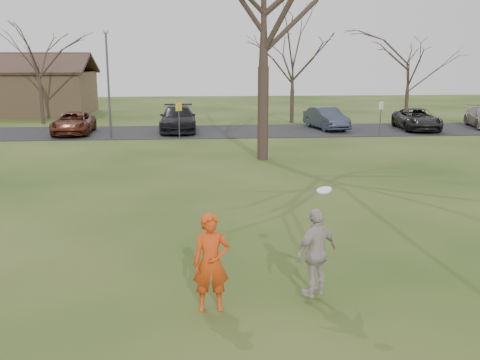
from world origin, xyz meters
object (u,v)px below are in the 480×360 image
player_defender (211,263)px  big_tree (264,1)px  lamp_post (108,69)px  catching_play (316,252)px  car_6 (417,119)px  car_3 (178,119)px  car_5 (326,118)px  car_2 (74,123)px

player_defender → big_tree: 16.59m
lamp_post → catching_play: bearing=-72.5°
car_6 → lamp_post: bearing=-167.1°
car_3 → lamp_post: size_ratio=0.88×
car_3 → player_defender: bearing=-87.9°
car_5 → car_6: 5.90m
big_tree → car_5: bearing=61.9°
player_defender → big_tree: bearing=78.3°
car_3 → big_tree: (4.15, -10.20, 6.16)m
car_3 → car_5: car_3 is taller
car_2 → lamp_post: bearing=-39.6°
car_3 → big_tree: size_ratio=0.39×
car_3 → catching_play: bearing=-83.4°
player_defender → big_tree: (2.88, 15.16, 6.09)m
car_3 → catching_play: 25.37m
big_tree → player_defender: bearing=-100.8°
catching_play → lamp_post: lamp_post is taller
player_defender → car_2: 25.76m
car_2 → car_5: 16.09m
player_defender → car_3: size_ratio=0.33×
car_2 → big_tree: (10.53, -9.43, 6.30)m
catching_play → player_defender: bearing=-174.1°
lamp_post → player_defender: bearing=-77.3°
player_defender → catching_play: 1.99m
car_2 → car_5: bearing=1.3°
lamp_post → car_2: bearing=142.6°
car_3 → car_5: bearing=0.4°
player_defender → car_3: player_defender is taller
player_defender → lamp_post: 23.43m
car_2 → car_6: 21.92m
car_2 → lamp_post: (2.53, -1.93, 3.27)m
car_2 → player_defender: bearing=-74.9°
catching_play → lamp_post: 23.74m
car_5 → lamp_post: size_ratio=0.69×
player_defender → car_6: (14.28, 24.81, -0.19)m
player_defender → car_3: (-1.27, 25.37, -0.08)m
player_defender → catching_play: catching_play is taller
player_defender → lamp_post: size_ratio=0.29×
car_3 → car_5: 9.69m
car_3 → lamp_post: (-3.85, -2.70, 3.13)m
lamp_post → big_tree: bearing=-43.2°
player_defender → car_2: player_defender is taller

